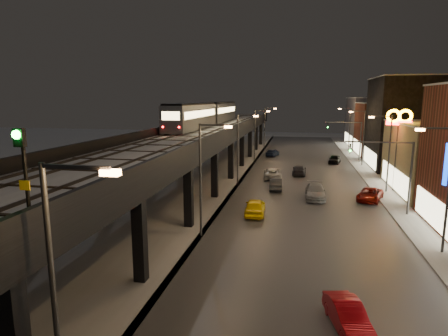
{
  "coord_description": "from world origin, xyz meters",
  "views": [
    {
      "loc": [
        6.74,
        -14.61,
        10.85
      ],
      "look_at": [
        0.51,
        16.34,
        5.0
      ],
      "focal_mm": 30.0,
      "sensor_mm": 36.0,
      "label": 1
    }
  ],
  "objects_px": {
    "rail_signal": "(22,158)",
    "car_mid_silver": "(272,174)",
    "car_near_white": "(276,184)",
    "car_taxi": "(255,207)",
    "car_onc_red": "(335,159)",
    "car_far_white": "(272,153)",
    "car_onc_silver": "(348,317)",
    "car_onc_dark": "(370,195)",
    "car_onc_white": "(315,192)",
    "subway_train": "(208,113)",
    "car_mid_dark": "(299,171)"
  },
  "relations": [
    {
      "from": "rail_signal",
      "to": "car_taxi",
      "type": "distance_m",
      "value": 25.32
    },
    {
      "from": "subway_train",
      "to": "car_onc_red",
      "type": "distance_m",
      "value": 22.87
    },
    {
      "from": "car_onc_white",
      "to": "rail_signal",
      "type": "bearing_deg",
      "value": -109.03
    },
    {
      "from": "car_near_white",
      "to": "car_onc_red",
      "type": "xyz_separation_m",
      "value": [
        8.6,
        20.53,
        0.02
      ]
    },
    {
      "from": "car_near_white",
      "to": "car_onc_white",
      "type": "distance_m",
      "value": 5.63
    },
    {
      "from": "rail_signal",
      "to": "car_onc_silver",
      "type": "relative_size",
      "value": 0.85
    },
    {
      "from": "rail_signal",
      "to": "car_onc_dark",
      "type": "relative_size",
      "value": 0.7
    },
    {
      "from": "subway_train",
      "to": "car_mid_dark",
      "type": "bearing_deg",
      "value": -26.56
    },
    {
      "from": "rail_signal",
      "to": "car_near_white",
      "type": "bearing_deg",
      "value": 79.55
    },
    {
      "from": "car_taxi",
      "to": "car_onc_red",
      "type": "distance_m",
      "value": 32.67
    },
    {
      "from": "rail_signal",
      "to": "car_near_white",
      "type": "relative_size",
      "value": 0.78
    },
    {
      "from": "car_onc_white",
      "to": "car_far_white",
      "type": "bearing_deg",
      "value": 103.22
    },
    {
      "from": "car_mid_dark",
      "to": "car_far_white",
      "type": "height_order",
      "value": "car_far_white"
    },
    {
      "from": "car_onc_silver",
      "to": "rail_signal",
      "type": "bearing_deg",
      "value": -163.87
    },
    {
      "from": "car_taxi",
      "to": "car_onc_silver",
      "type": "xyz_separation_m",
      "value": [
        6.42,
        -16.95,
        -0.13
      ]
    },
    {
      "from": "car_taxi",
      "to": "subway_train",
      "type": "bearing_deg",
      "value": -70.84
    },
    {
      "from": "rail_signal",
      "to": "car_onc_red",
      "type": "relative_size",
      "value": 0.78
    },
    {
      "from": "car_mid_silver",
      "to": "car_onc_white",
      "type": "relative_size",
      "value": 0.98
    },
    {
      "from": "car_taxi",
      "to": "car_far_white",
      "type": "xyz_separation_m",
      "value": [
        -1.05,
        37.27,
        -0.03
      ]
    },
    {
      "from": "rail_signal",
      "to": "car_onc_dark",
      "type": "bearing_deg",
      "value": 61.76
    },
    {
      "from": "car_near_white",
      "to": "car_mid_silver",
      "type": "bearing_deg",
      "value": -85.2
    },
    {
      "from": "rail_signal",
      "to": "car_onc_silver",
      "type": "bearing_deg",
      "value": 29.59
    },
    {
      "from": "car_mid_dark",
      "to": "car_onc_dark",
      "type": "relative_size",
      "value": 0.97
    },
    {
      "from": "car_onc_dark",
      "to": "car_onc_white",
      "type": "xyz_separation_m",
      "value": [
        -5.75,
        -0.13,
        0.1
      ]
    },
    {
      "from": "car_onc_silver",
      "to": "car_onc_red",
      "type": "bearing_deg",
      "value": 72.44
    },
    {
      "from": "car_onc_dark",
      "to": "rail_signal",
      "type": "bearing_deg",
      "value": -98.29
    },
    {
      "from": "car_mid_silver",
      "to": "car_mid_dark",
      "type": "bearing_deg",
      "value": -142.63
    },
    {
      "from": "rail_signal",
      "to": "car_far_white",
      "type": "relative_size",
      "value": 0.76
    },
    {
      "from": "car_taxi",
      "to": "car_mid_dark",
      "type": "xyz_separation_m",
      "value": [
        4.03,
        20.12,
        -0.11
      ]
    },
    {
      "from": "subway_train",
      "to": "car_mid_silver",
      "type": "xyz_separation_m",
      "value": [
        11.82,
        -11.07,
        -7.73
      ]
    },
    {
      "from": "rail_signal",
      "to": "car_mid_dark",
      "type": "relative_size",
      "value": 0.72
    },
    {
      "from": "car_taxi",
      "to": "car_onc_white",
      "type": "bearing_deg",
      "value": -131.79
    },
    {
      "from": "car_far_white",
      "to": "car_taxi",
      "type": "bearing_deg",
      "value": 103.16
    },
    {
      "from": "car_near_white",
      "to": "car_mid_silver",
      "type": "height_order",
      "value": "car_mid_silver"
    },
    {
      "from": "car_taxi",
      "to": "car_onc_red",
      "type": "relative_size",
      "value": 1.07
    },
    {
      "from": "car_onc_white",
      "to": "car_onc_red",
      "type": "bearing_deg",
      "value": 80.68
    },
    {
      "from": "rail_signal",
      "to": "car_onc_dark",
      "type": "distance_m",
      "value": 35.95
    },
    {
      "from": "car_near_white",
      "to": "car_onc_silver",
      "type": "relative_size",
      "value": 1.08
    },
    {
      "from": "car_mid_silver",
      "to": "car_onc_red",
      "type": "xyz_separation_m",
      "value": [
        9.46,
        14.38,
        0.02
      ]
    },
    {
      "from": "car_mid_silver",
      "to": "car_far_white",
      "type": "relative_size",
      "value": 1.17
    },
    {
      "from": "subway_train",
      "to": "car_near_white",
      "type": "relative_size",
      "value": 8.83
    },
    {
      "from": "car_near_white",
      "to": "car_onc_dark",
      "type": "height_order",
      "value": "car_near_white"
    },
    {
      "from": "subway_train",
      "to": "car_taxi",
      "type": "height_order",
      "value": "subway_train"
    },
    {
      "from": "car_near_white",
      "to": "car_mid_dark",
      "type": "bearing_deg",
      "value": -109.25
    },
    {
      "from": "car_far_white",
      "to": "car_near_white",
      "type": "bearing_deg",
      "value": 106.54
    },
    {
      "from": "car_near_white",
      "to": "car_onc_dark",
      "type": "distance_m",
      "value": 10.76
    },
    {
      "from": "rail_signal",
      "to": "car_onc_red",
      "type": "bearing_deg",
      "value": 74.75
    },
    {
      "from": "rail_signal",
      "to": "car_mid_silver",
      "type": "relative_size",
      "value": 0.65
    },
    {
      "from": "car_mid_dark",
      "to": "car_onc_white",
      "type": "height_order",
      "value": "car_onc_white"
    },
    {
      "from": "car_far_white",
      "to": "car_onc_white",
      "type": "xyz_separation_m",
      "value": [
        6.85,
        -30.02,
        0.01
      ]
    }
  ]
}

